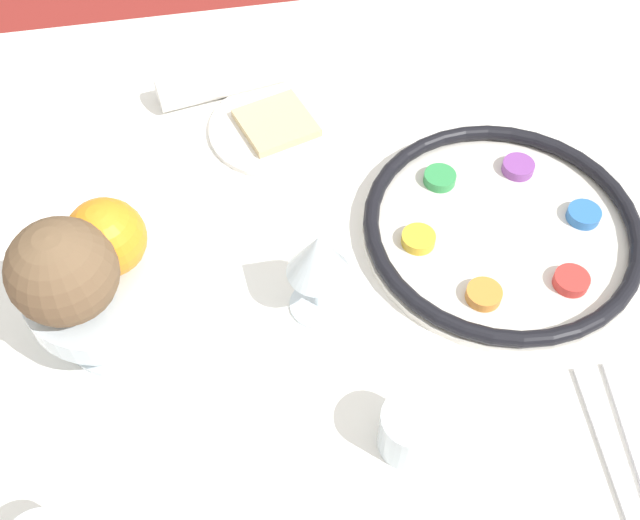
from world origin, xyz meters
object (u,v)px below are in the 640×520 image
Objects in this scene: seder_plate at (502,228)px; fruit_stand at (109,292)px; cup_near at (410,430)px; wine_glass at (318,258)px; bread_plate at (276,127)px; napkin_roll at (220,82)px; orange_fruit at (106,238)px; coconut at (63,272)px.

seder_plate is 1.98× the size of fruit_stand.
wine_glass is at bearing -71.80° from cup_near.
wine_glass reaches higher than bread_plate.
fruit_stand is at bearing 67.92° from napkin_roll.
coconut is at bearing 49.12° from orange_fruit.
orange_fruit is at bearing 4.09° from seder_plate.
cup_near is (-0.07, 0.49, 0.02)m from bread_plate.
napkin_roll is 0.60m from cup_near.
seder_plate is at bearing 136.26° from bread_plate.
seder_plate is 0.46m from napkin_roll.
orange_fruit is (0.46, 0.03, 0.13)m from seder_plate.
wine_glass is at bearing 177.48° from fruit_stand.
orange_fruit is 1.30× the size of cup_near.
wine_glass is 0.26m from coconut.
fruit_stand reaches higher than bread_plate.
napkin_roll is (-0.14, -0.37, -0.12)m from orange_fruit.
wine_glass is 0.21m from cup_near.
orange_fruit is 0.44× the size of bread_plate.
wine_glass is 0.74× the size of fruit_stand.
napkin_roll reaches higher than seder_plate.
wine_glass is 0.22m from orange_fruit.
orange_fruit is 0.06m from coconut.
bread_plate is (-0.22, -0.29, -0.07)m from fruit_stand.
orange_fruit is at bearing 52.25° from bread_plate.
wine_glass is 1.55× the size of orange_fruit.
coconut reaches higher than orange_fruit.
fruit_stand is at bearing 52.57° from bread_plate.
seder_plate is at bearing -126.66° from cup_near.
orange_fruit is 0.41m from napkin_roll.
seder_plate is at bearing -175.91° from orange_fruit.
orange_fruit reaches higher than fruit_stand.
bread_plate is (0.00, -0.30, -0.09)m from wine_glass.
coconut reaches higher than wine_glass.
wine_glass reaches higher than napkin_roll.
fruit_stand is 2.73× the size of cup_near.
fruit_stand is (0.48, 0.05, 0.06)m from seder_plate.
bread_plate is 0.12m from napkin_roll.
seder_plate is at bearing 134.02° from napkin_roll.
seder_plate is 0.48m from fruit_stand.
fruit_stand reaches higher than napkin_roll.
napkin_roll is (0.32, -0.33, 0.01)m from seder_plate.
cup_near is at bearing 53.34° from seder_plate.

